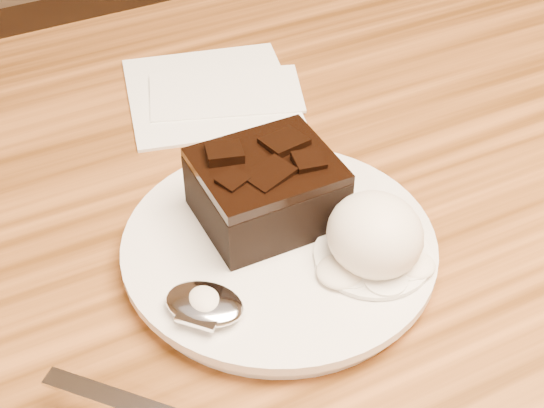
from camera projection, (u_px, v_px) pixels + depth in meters
name	position (u px, v px, depth m)	size (l,w,h in m)	color
plate	(279.00, 250.00, 0.51)	(0.20, 0.20, 0.02)	white
brownie	(266.00, 193.00, 0.51)	(0.09, 0.07, 0.04)	black
ice_cream_scoop	(375.00, 235.00, 0.48)	(0.06, 0.06, 0.05)	silver
melt_puddle	(372.00, 257.00, 0.49)	(0.07, 0.07, 0.00)	white
spoon	(205.00, 306.00, 0.46)	(0.04, 0.19, 0.01)	silver
napkin	(210.00, 92.00, 0.66)	(0.13, 0.13, 0.01)	white
crumb_a	(282.00, 222.00, 0.52)	(0.01, 0.01, 0.00)	black
crumb_b	(296.00, 211.00, 0.53)	(0.01, 0.01, 0.00)	black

